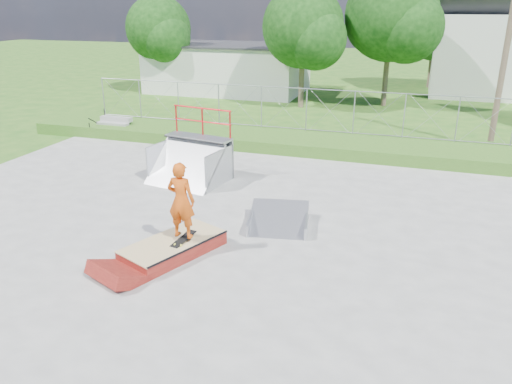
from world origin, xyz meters
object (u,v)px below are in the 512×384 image
at_px(grind_box, 174,248).
at_px(skater, 181,203).
at_px(flat_bank_ramp, 279,220).
at_px(quarter_pipe, 187,148).

bearing_deg(grind_box, skater, 41.00).
bearing_deg(skater, flat_bank_ramp, -128.15).
xyz_separation_m(quarter_pipe, flat_bank_ramp, (3.85, -2.57, -0.94)).
xyz_separation_m(grind_box, quarter_pipe, (-1.89, 4.81, 0.99)).
bearing_deg(flat_bank_ramp, grind_box, -141.84).
xyz_separation_m(flat_bank_ramp, skater, (-1.72, -2.17, 1.08)).
relative_size(quarter_pipe, skater, 1.29).
height_order(grind_box, quarter_pipe, quarter_pipe).
relative_size(flat_bank_ramp, skater, 0.90).
height_order(grind_box, skater, skater).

